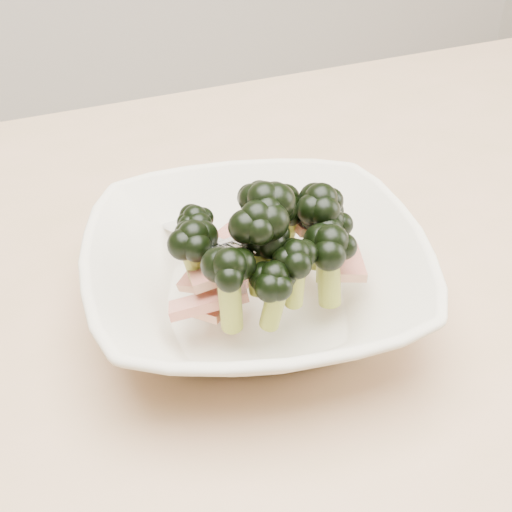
# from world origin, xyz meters

# --- Properties ---
(dining_table) EXTENTS (1.20, 0.80, 0.75)m
(dining_table) POSITION_xyz_m (0.00, 0.00, 0.65)
(dining_table) COLOR tan
(dining_table) RESTS_ON ground
(broccoli_dish) EXTENTS (0.31, 0.31, 0.13)m
(broccoli_dish) POSITION_xyz_m (0.01, -0.02, 0.79)
(broccoli_dish) COLOR beige
(broccoli_dish) RESTS_ON dining_table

